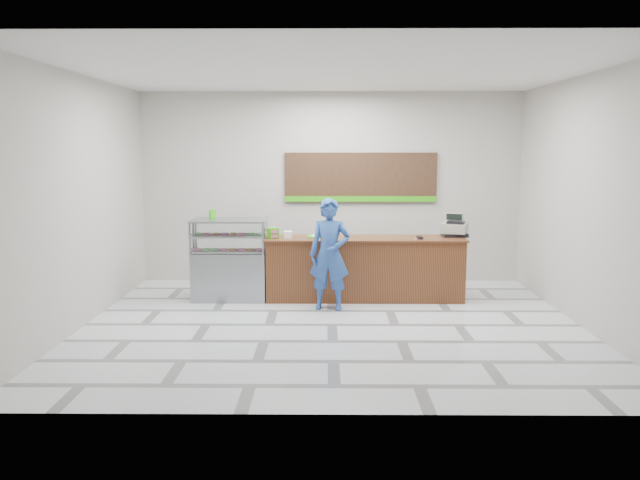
{
  "coord_description": "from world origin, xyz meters",
  "views": [
    {
      "loc": [
        -0.09,
        -8.56,
        2.49
      ],
      "look_at": [
        -0.18,
        0.9,
        1.08
      ],
      "focal_mm": 35.0,
      "sensor_mm": 36.0,
      "label": 1
    }
  ],
  "objects_px": {
    "display_case": "(230,258)",
    "customer": "(330,254)",
    "cash_register": "(455,228)",
    "serving_tray": "(320,236)",
    "sales_counter": "(365,268)"
  },
  "relations": [
    {
      "from": "display_case",
      "to": "serving_tray",
      "type": "height_order",
      "value": "display_case"
    },
    {
      "from": "cash_register",
      "to": "customer",
      "type": "bearing_deg",
      "value": -137.09
    },
    {
      "from": "serving_tray",
      "to": "display_case",
      "type": "bearing_deg",
      "value": -174.99
    },
    {
      "from": "cash_register",
      "to": "serving_tray",
      "type": "height_order",
      "value": "cash_register"
    },
    {
      "from": "display_case",
      "to": "serving_tray",
      "type": "distance_m",
      "value": 1.52
    },
    {
      "from": "sales_counter",
      "to": "display_case",
      "type": "bearing_deg",
      "value": -179.99
    },
    {
      "from": "sales_counter",
      "to": "display_case",
      "type": "xyz_separation_m",
      "value": [
        -2.22,
        -0.0,
        0.16
      ]
    },
    {
      "from": "display_case",
      "to": "customer",
      "type": "bearing_deg",
      "value": -21.67
    },
    {
      "from": "sales_counter",
      "to": "display_case",
      "type": "height_order",
      "value": "display_case"
    },
    {
      "from": "display_case",
      "to": "sales_counter",
      "type": "bearing_deg",
      "value": 0.01
    },
    {
      "from": "display_case",
      "to": "customer",
      "type": "distance_m",
      "value": 1.77
    },
    {
      "from": "cash_register",
      "to": "customer",
      "type": "distance_m",
      "value": 2.26
    },
    {
      "from": "cash_register",
      "to": "serving_tray",
      "type": "relative_size",
      "value": 1.35
    },
    {
      "from": "display_case",
      "to": "customer",
      "type": "xyz_separation_m",
      "value": [
        1.64,
        -0.65,
        0.19
      ]
    },
    {
      "from": "sales_counter",
      "to": "serving_tray",
      "type": "height_order",
      "value": "serving_tray"
    }
  ]
}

